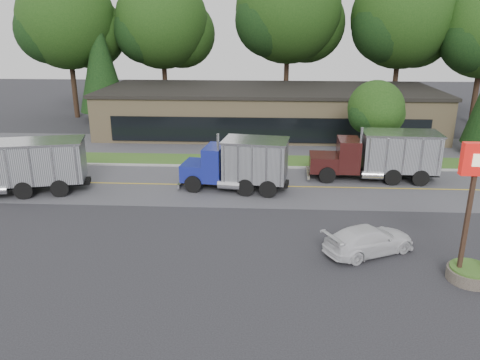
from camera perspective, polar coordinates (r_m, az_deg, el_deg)
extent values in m
plane|color=#35353A|center=(22.91, -1.63, -8.12)|extent=(140.00, 140.00, 0.00)
cube|color=slate|center=(31.20, -0.25, -0.70)|extent=(60.00, 8.00, 0.02)
cube|color=gold|center=(31.20, -0.25, -0.70)|extent=(60.00, 0.12, 0.01)
cube|color=#9E9E99|center=(35.18, 0.16, 1.55)|extent=(60.00, 0.30, 0.12)
cube|color=#33571E|center=(36.91, 0.31, 2.36)|extent=(60.00, 3.40, 0.03)
cube|color=slate|center=(41.73, 0.67, 4.27)|extent=(60.00, 7.00, 0.02)
cube|color=tan|center=(47.13, 3.47, 8.39)|extent=(32.00, 12.00, 4.00)
cylinder|color=#6B6054|center=(22.28, 26.24, -10.30)|extent=(1.90, 1.90, 0.50)
cylinder|color=#33571E|center=(22.15, 26.35, -9.61)|extent=(1.70, 1.70, 0.10)
cube|color=#332116|center=(21.13, 25.89, -4.74)|extent=(0.16, 0.16, 5.00)
cylinder|color=#382619|center=(57.24, -19.49, 10.05)|extent=(0.56, 0.56, 5.71)
sphere|color=#17360E|center=(56.76, -20.36, 17.79)|extent=(10.45, 10.45, 10.45)
sphere|color=#17360E|center=(57.26, -17.81, 16.73)|extent=(7.84, 7.84, 7.84)
sphere|color=black|center=(56.51, -22.23, 16.58)|extent=(7.18, 7.18, 7.18)
cylinder|color=#382619|center=(56.16, -9.08, 10.67)|extent=(0.56, 0.56, 5.63)
sphere|color=#17360E|center=(55.67, -9.49, 18.48)|extent=(10.29, 10.29, 10.29)
sphere|color=#17360E|center=(56.57, -7.13, 17.27)|extent=(7.72, 7.72, 7.72)
sphere|color=black|center=(55.10, -11.37, 17.37)|extent=(7.07, 7.07, 7.07)
cylinder|color=#382619|center=(54.91, 5.61, 10.99)|extent=(0.56, 0.56, 6.30)
sphere|color=#17360E|center=(54.46, 5.91, 19.94)|extent=(11.52, 11.52, 11.52)
sphere|color=#17360E|center=(56.01, 8.12, 18.35)|extent=(8.64, 8.64, 8.64)
sphere|color=black|center=(53.32, 3.88, 18.87)|extent=(7.92, 7.92, 7.92)
cylinder|color=#382619|center=(55.74, 18.26, 10.05)|extent=(0.56, 0.56, 5.86)
sphere|color=#17360E|center=(55.26, 19.12, 18.21)|extent=(10.72, 10.72, 10.72)
sphere|color=#17360E|center=(57.09, 20.64, 16.68)|extent=(8.04, 8.04, 8.04)
sphere|color=black|center=(53.87, 17.50, 17.31)|extent=(7.37, 7.37, 7.37)
cylinder|color=#382619|center=(56.52, 26.66, 8.73)|extent=(0.56, 0.56, 5.08)
sphere|color=black|center=(54.65, 26.50, 14.89)|extent=(6.39, 6.39, 6.39)
cylinder|color=#382619|center=(54.34, -16.08, 7.45)|extent=(0.44, 0.44, 1.00)
cone|color=black|center=(53.60, -16.65, 13.60)|extent=(5.09, 5.09, 10.42)
cylinder|color=#382619|center=(37.47, 15.81, 3.72)|extent=(0.56, 0.56, 2.29)
sphere|color=#17360E|center=(36.83, 16.23, 8.39)|extent=(4.19, 4.19, 4.19)
sphere|color=#17360E|center=(37.60, 17.17, 7.69)|extent=(3.14, 3.14, 3.14)
sphere|color=black|center=(36.38, 15.30, 7.73)|extent=(2.88, 2.88, 2.88)
cube|color=black|center=(32.94, -26.22, -0.58)|extent=(9.72, 3.29, 0.28)
cube|color=silver|center=(32.10, -23.68, 2.04)|extent=(6.26, 3.82, 2.50)
cube|color=silver|center=(31.79, -23.98, 4.28)|extent=(6.45, 4.00, 0.12)
cylinder|color=black|center=(33.48, -22.25, 0.26)|extent=(1.15, 0.60, 1.10)
cylinder|color=black|center=(31.35, -23.02, -1.04)|extent=(1.15, 0.60, 1.10)
cube|color=black|center=(30.37, -0.23, -0.11)|extent=(6.60, 1.90, 0.28)
cube|color=navy|center=(30.86, -5.41, 1.19)|extent=(1.87, 2.49, 1.10)
cube|color=navy|center=(30.36, -3.13, 2.13)|extent=(1.46, 2.53, 2.20)
cube|color=black|center=(30.37, -4.05, 2.91)|extent=(0.35, 2.09, 0.90)
cube|color=silver|center=(29.74, 1.91, 2.40)|extent=(4.21, 3.02, 2.50)
cube|color=silver|center=(29.41, 1.94, 4.84)|extent=(4.38, 3.19, 0.12)
cylinder|color=black|center=(32.04, -4.55, 0.84)|extent=(1.14, 0.50, 1.10)
cylinder|color=black|center=(29.95, -5.73, -0.48)|extent=(1.14, 0.50, 1.10)
cylinder|color=black|center=(31.21, 2.74, 0.39)|extent=(1.14, 0.50, 1.10)
cylinder|color=black|center=(29.06, 2.06, -0.99)|extent=(1.14, 0.50, 1.10)
cube|color=black|center=(33.65, 16.24, 1.01)|extent=(8.29, 1.37, 0.28)
cube|color=#341211|center=(33.02, 10.19, 2.13)|extent=(2.08, 2.39, 1.10)
cube|color=#341211|center=(33.02, 13.05, 3.03)|extent=(1.54, 2.46, 2.20)
cube|color=black|center=(32.85, 12.01, 3.74)|extent=(0.15, 2.10, 0.90)
cube|color=silver|center=(33.56, 18.87, 3.28)|extent=(5.04, 2.72, 2.50)
cube|color=silver|center=(33.26, 19.11, 5.44)|extent=(5.20, 2.88, 0.12)
cylinder|color=black|center=(34.29, 10.31, 1.78)|extent=(1.11, 0.40, 1.10)
cylinder|color=black|center=(32.10, 10.60, 0.60)|extent=(1.11, 0.40, 1.10)
cylinder|color=black|center=(35.10, 18.81, 1.46)|extent=(1.11, 0.40, 1.10)
cylinder|color=black|center=(32.96, 19.64, 0.29)|extent=(1.11, 0.40, 1.10)
imported|color=silver|center=(22.90, 15.47, -7.04)|extent=(4.85, 3.69, 1.31)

